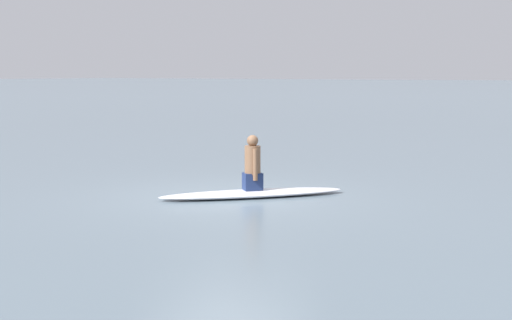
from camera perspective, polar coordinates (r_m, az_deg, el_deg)
name	(u,v)px	position (r m, az deg, el deg)	size (l,w,h in m)	color
ground_plane	(229,197)	(13.23, -2.09, -2.84)	(400.00, 400.00, 0.00)	slate
surfboard	(253,193)	(13.22, -0.26, -2.56)	(3.35, 0.62, 0.13)	white
person_paddler	(253,165)	(13.15, -0.26, -0.39)	(0.41, 0.41, 0.97)	navy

